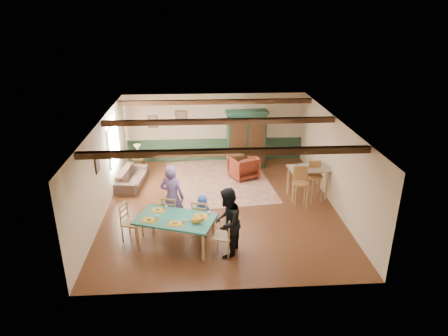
{
  "coord_description": "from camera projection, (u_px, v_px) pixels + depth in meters",
  "views": [
    {
      "loc": [
        -0.6,
        -11.12,
        5.82
      ],
      "look_at": [
        0.12,
        0.29,
        1.15
      ],
      "focal_mm": 32.0,
      "sensor_mm": 36.0,
      "label": 1
    }
  ],
  "objects": [
    {
      "name": "person_woman",
      "position": [
        227.0,
        223.0,
        9.75
      ],
      "size": [
        0.92,
        1.04,
        1.79
      ],
      "primitive_type": "imported",
      "rotation": [
        0.0,
        0.0,
        -1.9
      ],
      "color": "black",
      "rests_on": "floor"
    },
    {
      "name": "ceiling_beam_mid",
      "position": [
        220.0,
        121.0,
        11.89
      ],
      "size": [
        6.95,
        0.16,
        0.16
      ],
      "primitive_type": "cube",
      "color": "black",
      "rests_on": "ceiling"
    },
    {
      "name": "dining_chair_end_left",
      "position": [
        132.0,
        222.0,
        10.53
      ],
      "size": [
        0.6,
        0.59,
        1.03
      ],
      "primitive_type": null,
      "rotation": [
        0.0,
        0.0,
        1.24
      ],
      "color": "#A68253",
      "rests_on": "floor"
    },
    {
      "name": "ceiling_beam_front",
      "position": [
        226.0,
        152.0,
        9.4
      ],
      "size": [
        6.95,
        0.16,
        0.16
      ],
      "primitive_type": "cube",
      "color": "black",
      "rests_on": "ceiling"
    },
    {
      "name": "dining_table",
      "position": [
        176.0,
        232.0,
        10.27
      ],
      "size": [
        2.2,
        1.66,
        0.81
      ],
      "primitive_type": null,
      "rotation": [
        0.0,
        0.0,
        -0.33
      ],
      "color": "#216A5A",
      "rests_on": "floor"
    },
    {
      "name": "ceiling",
      "position": [
        220.0,
        122.0,
        11.49
      ],
      "size": [
        7.0,
        8.0,
        0.02
      ],
      "primitive_type": "cube",
      "color": "silver",
      "rests_on": "wall_back"
    },
    {
      "name": "armoire",
      "position": [
        246.0,
        139.0,
        15.11
      ],
      "size": [
        1.61,
        0.73,
        2.22
      ],
      "primitive_type": "cube",
      "rotation": [
        0.0,
        0.0,
        0.07
      ],
      "color": "black",
      "rests_on": "floor"
    },
    {
      "name": "wall_right",
      "position": [
        335.0,
        163.0,
        12.21
      ],
      "size": [
        0.02,
        8.0,
        2.7
      ],
      "primitive_type": "cube",
      "color": "beige",
      "rests_on": "floor"
    },
    {
      "name": "place_setting_far_right",
      "position": [
        201.0,
        214.0,
        10.19
      ],
      "size": [
        0.52,
        0.45,
        0.11
      ],
      "primitive_type": null,
      "rotation": [
        0.0,
        0.0,
        -0.33
      ],
      "color": "gold",
      "rests_on": "dining_table"
    },
    {
      "name": "wall_left",
      "position": [
        103.0,
        168.0,
        11.79
      ],
      "size": [
        0.02,
        8.0,
        2.7
      ],
      "primitive_type": "cube",
      "color": "beige",
      "rests_on": "floor"
    },
    {
      "name": "picture_back_b",
      "position": [
        153.0,
        122.0,
        15.41
      ],
      "size": [
        0.38,
        0.04,
        0.48
      ],
      "primitive_type": null,
      "color": "gray",
      "rests_on": "wall_back"
    },
    {
      "name": "wainscot_back",
      "position": [
        215.0,
        150.0,
        16.02
      ],
      "size": [
        6.95,
        0.03,
        0.9
      ],
      "primitive_type": "cube",
      "color": "#203B28",
      "rests_on": "floor"
    },
    {
      "name": "window_left",
      "position": [
        114.0,
        144.0,
        13.29
      ],
      "size": [
        0.06,
        1.6,
        1.3
      ],
      "primitive_type": null,
      "color": "white",
      "rests_on": "wall_left"
    },
    {
      "name": "ceiling_beam_back",
      "position": [
        216.0,
        102.0,
        14.3
      ],
      "size": [
        6.95,
        0.16,
        0.16
      ],
      "primitive_type": "cube",
      "color": "black",
      "rests_on": "ceiling"
    },
    {
      "name": "end_table",
      "position": [
        139.0,
        164.0,
        15.04
      ],
      "size": [
        0.44,
        0.44,
        0.54
      ],
      "primitive_type": null,
      "rotation": [
        0.0,
        0.0,
        -0.0
      ],
      "color": "black",
      "rests_on": "floor"
    },
    {
      "name": "picture_back_a",
      "position": [
        181.0,
        117.0,
        15.42
      ],
      "size": [
        0.45,
        0.04,
        0.55
      ],
      "primitive_type": null,
      "color": "gray",
      "rests_on": "wall_back"
    },
    {
      "name": "dining_chair_far_left",
      "position": [
        172.0,
        212.0,
        11.03
      ],
      "size": [
        0.59,
        0.6,
        1.03
      ],
      "primitive_type": null,
      "rotation": [
        0.0,
        0.0,
        2.81
      ],
      "color": "#A68253",
      "rests_on": "floor"
    },
    {
      "name": "picture_left_wall",
      "position": [
        97.0,
        163.0,
        11.09
      ],
      "size": [
        0.04,
        0.42,
        0.52
      ],
      "primitive_type": null,
      "color": "gray",
      "rests_on": "wall_left"
    },
    {
      "name": "table_lamp",
      "position": [
        138.0,
        151.0,
        14.84
      ],
      "size": [
        0.29,
        0.29,
        0.5
      ],
      "primitive_type": null,
      "rotation": [
        0.0,
        0.0,
        0.06
      ],
      "color": "#D2B088",
      "rests_on": "end_table"
    },
    {
      "name": "dining_chair_end_right",
      "position": [
        223.0,
        235.0,
        9.92
      ],
      "size": [
        0.6,
        0.59,
        1.03
      ],
      "primitive_type": null,
      "rotation": [
        0.0,
        0.0,
        -1.9
      ],
      "color": "#A68253",
      "rests_on": "floor"
    },
    {
      "name": "floor",
      "position": [
        221.0,
        205.0,
        12.51
      ],
      "size": [
        8.0,
        8.0,
        0.0
      ],
      "primitive_type": "plane",
      "color": "#492414",
      "rests_on": "ground"
    },
    {
      "name": "counter_table",
      "position": [
        307.0,
        183.0,
        12.87
      ],
      "size": [
        1.3,
        0.82,
        1.04
      ],
      "primitive_type": null,
      "rotation": [
        0.0,
        0.0,
        0.08
      ],
      "color": "#BEAE94",
      "rests_on": "floor"
    },
    {
      "name": "cat",
      "position": [
        196.0,
        220.0,
        9.83
      ],
      "size": [
        0.42,
        0.27,
        0.2
      ],
      "primitive_type": null,
      "rotation": [
        0.0,
        0.0,
        -0.33
      ],
      "color": "orange",
      "rests_on": "dining_table"
    },
    {
      "name": "person_man",
      "position": [
        172.0,
        197.0,
        10.95
      ],
      "size": [
        0.79,
        0.65,
        1.87
      ],
      "primitive_type": "imported",
      "rotation": [
        0.0,
        0.0,
        2.81
      ],
      "color": "slate",
      "rests_on": "floor"
    },
    {
      "name": "bar_stool_right",
      "position": [
        316.0,
        182.0,
        12.65
      ],
      "size": [
        0.51,
        0.55,
        1.26
      ],
      "primitive_type": null,
      "rotation": [
        0.0,
        0.0,
        0.13
      ],
      "color": "#A87741",
      "rests_on": "floor"
    },
    {
      "name": "bar_stool_left",
      "position": [
        301.0,
        188.0,
        12.19
      ],
      "size": [
        0.48,
        0.53,
        1.28
      ],
      "primitive_type": null,
      "rotation": [
        0.0,
        0.0,
        -0.06
      ],
      "color": "#A87741",
      "rests_on": "floor"
    },
    {
      "name": "place_setting_near_left",
      "position": [
        149.0,
        218.0,
        10.0
      ],
      "size": [
        0.52,
        0.45,
        0.11
      ],
      "primitive_type": null,
      "rotation": [
        0.0,
        0.0,
        -0.33
      ],
      "color": "gold",
      "rests_on": "dining_table"
    },
    {
      "name": "dining_chair_far_right",
      "position": [
        202.0,
        216.0,
        10.82
      ],
      "size": [
        0.59,
        0.6,
        1.03
      ],
      "primitive_type": null,
      "rotation": [
        0.0,
        0.0,
        2.81
      ],
      "color": "#A68253",
      "rests_on": "floor"
    },
    {
      "name": "wall_back",
      "position": [
        215.0,
        128.0,
        15.7
      ],
      "size": [
        7.0,
        0.02,
        2.7
      ],
      "primitive_type": "cube",
      "color": "beige",
      "rests_on": "floor"
    },
    {
      "name": "sofa",
      "position": [
        132.0,
        177.0,
        13.9
      ],
      "size": [
        0.96,
        1.98,
        0.56
      ],
      "primitive_type": "imported",
      "rotation": [
        0.0,
        0.0,
        1.45
      ],
      "color": "#3F2F27",
      "rests_on": "floor"
    },
    {
      "name": "armchair",
      "position": [
        244.0,
        167.0,
        14.39
      ],
      "size": [
        1.18,
        1.19,
        0.83
      ],
      "primitive_type": "imported",
      "rotation": [
        0.0,
        0.0,
        -2.73
      ],
      "color": "#48160E",
      "rests_on": "floor"
    },
    {
      "name": "person_child",
      "position": [
        203.0,
        214.0,
        10.89
      ],
      "size": [
        0.62,
        0.5,
        1.09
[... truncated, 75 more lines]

